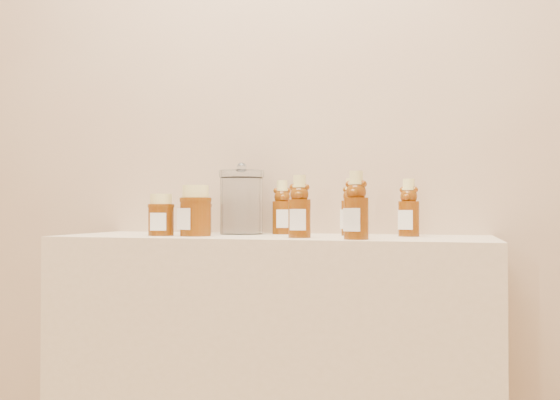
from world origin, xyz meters
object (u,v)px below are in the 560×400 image
(bear_bottle_back_left, at_px, (282,204))
(glass_canister, at_px, (242,199))
(bear_bottle_front_left, at_px, (299,202))
(honey_jar_left, at_px, (161,215))
(display_table, at_px, (272,397))

(bear_bottle_back_left, bearing_deg, glass_canister, 175.09)
(bear_bottle_front_left, relative_size, honey_jar_left, 1.58)
(bear_bottle_back_left, relative_size, honey_jar_left, 1.55)
(bear_bottle_front_left, height_order, glass_canister, glass_canister)
(bear_bottle_back_left, bearing_deg, display_table, -110.46)
(bear_bottle_front_left, distance_m, honey_jar_left, 0.41)
(bear_bottle_front_left, xyz_separation_m, glass_canister, (-0.22, 0.17, 0.01))
(display_table, relative_size, glass_canister, 5.76)
(display_table, xyz_separation_m, bear_bottle_front_left, (0.10, -0.07, 0.54))
(display_table, relative_size, bear_bottle_back_left, 6.55)
(display_table, bearing_deg, glass_canister, 142.75)
(glass_canister, bearing_deg, honey_jar_left, -140.03)
(bear_bottle_back_left, height_order, bear_bottle_front_left, bear_bottle_front_left)
(honey_jar_left, bearing_deg, glass_canister, 25.71)
(bear_bottle_back_left, bearing_deg, honey_jar_left, -169.94)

